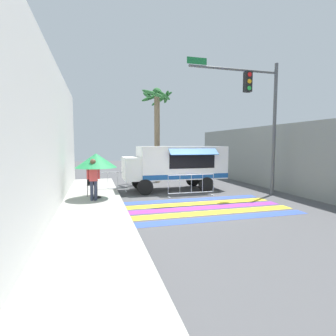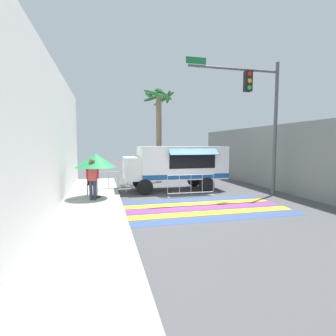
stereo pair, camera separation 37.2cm
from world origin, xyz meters
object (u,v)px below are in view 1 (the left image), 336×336
Objects in this scene: patio_umbrella at (96,161)px; vendor_person at (93,177)px; barricade_front at (191,185)px; barricade_side at (108,182)px; palm_tree at (157,117)px; food_truck at (173,164)px; folding_chair at (92,182)px; traffic_signal_pole at (259,106)px.

patio_umbrella reaches higher than vendor_person.
barricade_front is at bearing -2.63° from patio_umbrella.
palm_tree is at bearing 41.62° from barricade_side.
folding_chair is at bearing -166.56° from food_truck.
vendor_person reaches higher than folding_chair.
vendor_person is (-4.12, -2.22, -0.31)m from food_truck.
barricade_front is (-3.08, 0.65, -3.71)m from traffic_signal_pole.
palm_tree is at bearing 43.66° from folding_chair.
folding_chair is 1.44m from barricade_side.
barricade_side is (0.69, 2.43, -0.60)m from vendor_person.
traffic_signal_pole is at bearing -6.49° from vendor_person.
barricade_front is (4.49, -0.93, -0.20)m from folding_chair.
patio_umbrella is 1.98× the size of folding_chair.
palm_tree is (3.83, 4.85, 2.42)m from patio_umbrella.
barricade_side is at bearing 157.71° from traffic_signal_pole.
food_truck reaches higher than vendor_person.
palm_tree is (-3.55, 5.70, -0.06)m from traffic_signal_pole.
patio_umbrella is at bearing 173.46° from traffic_signal_pole.
food_truck is 2.74× the size of barricade_side.
vendor_person is (-0.13, -0.49, -0.64)m from patio_umbrella.
palm_tree is at bearing 51.73° from patio_umbrella.
food_truck is 3.09× the size of vendor_person.
folding_chair is 0.57× the size of vendor_person.
palm_tree reaches higher than folding_chair.
patio_umbrella is (-4.00, -1.74, 0.33)m from food_truck.
food_truck is 4.70m from vendor_person.
vendor_person is (-7.50, 0.36, -3.12)m from traffic_signal_pole.
barricade_front is at bearing -0.02° from vendor_person.
vendor_person is 4.47m from barricade_front.
traffic_signal_pole is at bearing -11.87° from barricade_front.
palm_tree is (-0.17, 3.11, 2.75)m from food_truck.
folding_chair is 1.29m from vendor_person.
barricade_side is 0.32× the size of palm_tree.
barricade_front is at bearing 168.13° from traffic_signal_pole.
patio_umbrella reaches higher than barricade_side.
folding_chair is (-4.19, -1.00, -0.70)m from food_truck.
traffic_signal_pole is 8.50m from folding_chair.
patio_umbrella reaches higher than barricade_front.
food_truck reaches higher than folding_chair.
food_truck is 5.10m from traffic_signal_pole.
folding_chair is at bearing 168.26° from barricade_front.
palm_tree is (-0.47, 5.05, 3.65)m from barricade_front.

